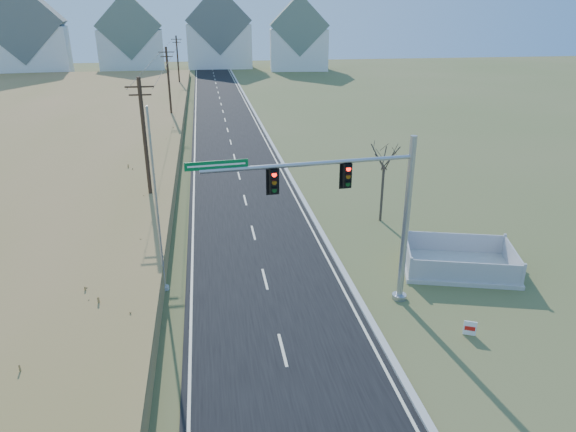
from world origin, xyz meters
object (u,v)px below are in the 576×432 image
object	(u,v)px
traffic_signal_mast	(368,209)
flagpole	(158,222)
open_sign	(470,328)
bare_tree	(385,155)
fence_enclosure	(458,265)

from	to	relation	value
traffic_signal_mast	flagpole	world-z (taller)	flagpole
traffic_signal_mast	flagpole	xyz separation A→B (m)	(-9.23, 2.88, -1.20)
traffic_signal_mast	open_sign	bearing A→B (deg)	-45.30
traffic_signal_mast	open_sign	xyz separation A→B (m)	(3.77, -3.17, -4.45)
flagpole	bare_tree	world-z (taller)	flagpole
traffic_signal_mast	open_sign	distance (m)	6.64
traffic_signal_mast	fence_enclosure	bearing A→B (deg)	17.57
open_sign	flagpole	world-z (taller)	flagpole
fence_enclosure	open_sign	world-z (taller)	fence_enclosure
traffic_signal_mast	flagpole	bearing A→B (deg)	157.46
fence_enclosure	bare_tree	bearing A→B (deg)	120.71
open_sign	traffic_signal_mast	bearing A→B (deg)	165.08
open_sign	flagpole	size ratio (longest dim) A/B	0.07
bare_tree	fence_enclosure	bearing A→B (deg)	-75.65
fence_enclosure	flagpole	bearing A→B (deg)	-164.84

